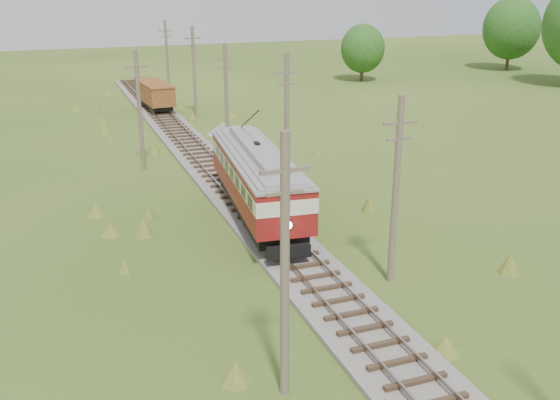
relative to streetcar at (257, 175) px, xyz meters
name	(u,v)px	position (x,y,z in m)	size (l,w,h in m)	color
railbed_main	(226,184)	(0.00, 6.74, -2.57)	(3.60, 96.00, 0.57)	#605B54
streetcar	(257,175)	(0.00, 0.00, 0.00)	(4.38, 13.30, 6.02)	black
gondola	(155,94)	(0.00, 33.40, -0.85)	(2.97, 7.69, 2.50)	black
gravel_pile	(225,129)	(4.05, 21.28, -2.27)	(2.93, 3.11, 1.07)	gray
utility_pole_r_2	(396,190)	(3.30, -9.26, 1.66)	(1.60, 0.30, 8.60)	brown
utility_pole_r_3	(287,124)	(3.20, 3.74, 1.86)	(1.60, 0.30, 9.00)	brown
utility_pole_r_4	(226,95)	(3.00, 16.74, 1.56)	(1.60, 0.30, 8.40)	brown
utility_pole_r_5	(194,71)	(3.40, 29.74, 1.81)	(1.60, 0.30, 8.90)	brown
utility_pole_r_6	(167,57)	(3.20, 42.74, 1.71)	(1.60, 0.30, 8.70)	brown
utility_pole_l_a	(285,268)	(-4.20, -15.26, 1.86)	(1.60, 0.30, 9.00)	brown
utility_pole_l_b	(140,109)	(-4.50, 12.74, 1.66)	(1.60, 0.30, 8.60)	brown
tree_right_5	(511,28)	(56.00, 46.74, 3.43)	(8.40, 8.40, 10.82)	#38281C
tree_mid_b	(363,49)	(30.00, 44.74, 1.57)	(5.88, 5.88, 7.57)	#38281C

